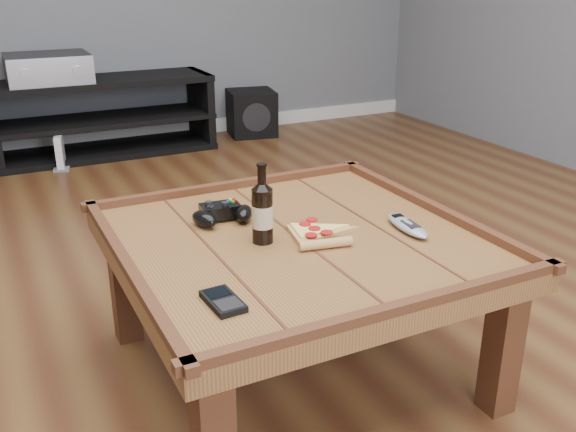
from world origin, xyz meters
name	(u,v)px	position (x,y,z in m)	size (l,w,h in m)	color
ground	(296,369)	(0.00, 0.00, 0.00)	(6.00, 6.00, 0.00)	#482614
baseboard	(100,138)	(0.00, 2.99, 0.05)	(5.00, 0.02, 0.10)	silver
coffee_table	(297,256)	(0.00, 0.00, 0.39)	(1.03, 1.03, 0.48)	brown
media_console	(104,117)	(0.00, 2.75, 0.25)	(1.40, 0.45, 0.50)	black
beer_bottle	(262,211)	(-0.10, 0.01, 0.54)	(0.06, 0.06, 0.23)	black
game_controller	(222,214)	(-0.15, 0.20, 0.48)	(0.21, 0.14, 0.06)	black
pizza_slice	(316,234)	(0.05, -0.02, 0.46)	(0.21, 0.30, 0.03)	tan
smartphone	(223,301)	(-0.33, -0.27, 0.46)	(0.08, 0.13, 0.02)	black
remote_control	(407,226)	(0.31, -0.10, 0.46)	(0.08, 0.20, 0.03)	gray
av_receiver	(48,68)	(-0.31, 2.74, 0.59)	(0.50, 0.42, 0.17)	black
subwoofer	(252,113)	(1.07, 2.80, 0.16)	(0.38, 0.38, 0.33)	black
game_console	(60,154)	(-0.33, 2.53, 0.10)	(0.13, 0.18, 0.21)	slate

